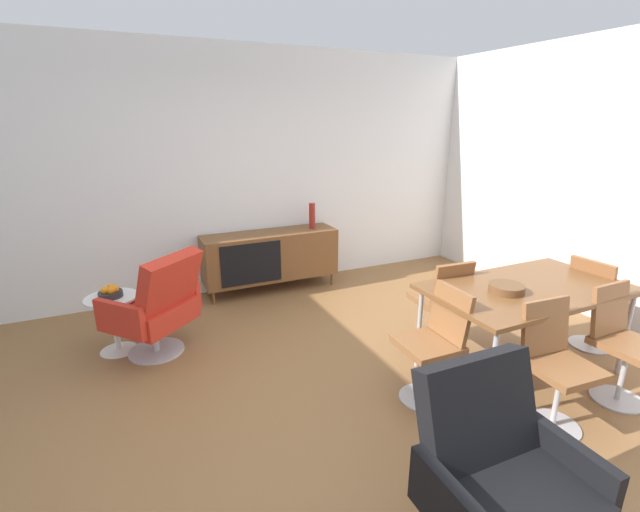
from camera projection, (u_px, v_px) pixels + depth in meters
name	position (u px, v px, depth m)	size (l,w,h in m)	color
ground_plane	(329.00, 402.00, 3.20)	(8.32, 8.32, 0.00)	olive
wall_back	(232.00, 173.00, 5.03)	(6.80, 0.12, 2.80)	white
wall_right	(636.00, 186.00, 4.06)	(0.12, 5.60, 2.80)	white
sideboard	(270.00, 255.00, 5.19)	(1.60, 0.45, 0.72)	brown
vase_cobalt	(312.00, 216.00, 5.29)	(0.08, 0.08, 0.31)	maroon
dining_table	(527.00, 292.00, 3.42)	(1.60, 0.90, 0.74)	brown
wooden_bowl_on_table	(506.00, 288.00, 3.29)	(0.26, 0.26, 0.06)	brown
dining_chair_front_right	(621.00, 340.00, 3.14)	(0.40, 0.43, 0.86)	brown
dining_chair_front_left	(555.00, 361.00, 2.86)	(0.43, 0.45, 0.86)	brown
dining_chair_far_end	(595.00, 300.00, 3.84)	(0.45, 0.42, 0.86)	brown
dining_chair_near_window	(435.00, 341.00, 3.13)	(0.43, 0.41, 0.86)	brown
dining_chair_back_left	(442.00, 300.00, 3.83)	(0.42, 0.45, 0.86)	brown
lounge_chair_red	(157.00, 305.00, 3.73)	(0.91, 0.91, 0.95)	red
armchair_black_shell	(500.00, 474.00, 1.95)	(0.73, 0.67, 0.95)	black
side_table_round	(114.00, 318.00, 3.83)	(0.44, 0.44, 0.52)	white
fruit_bowl	(111.00, 292.00, 3.75)	(0.20, 0.20, 0.11)	#262628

